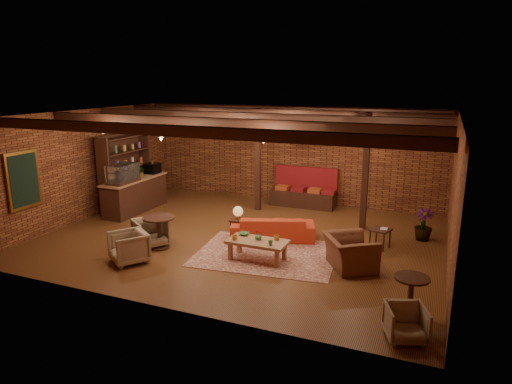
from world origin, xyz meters
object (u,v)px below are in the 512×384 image
at_px(armchair_far, 406,321).
at_px(armchair_b, 129,246).
at_px(round_table_left, 159,227).
at_px(plant_tall, 426,194).
at_px(side_table_lamp, 238,214).
at_px(side_table_book, 380,230).
at_px(armchair_right, 350,247).
at_px(round_table_right, 411,290).
at_px(sofa, 273,228).
at_px(coffee_table, 257,242).
at_px(armchair_a, 151,231).

bearing_deg(armchair_far, armchair_b, 151.09).
bearing_deg(round_table_left, plant_tall, 27.49).
distance_m(side_table_lamp, side_table_book, 3.61).
distance_m(side_table_lamp, armchair_right, 3.25).
xyz_separation_m(side_table_book, plant_tall, (0.94, 1.03, 0.78)).
relative_size(armchair_right, round_table_right, 1.56).
bearing_deg(armchair_b, sofa, 82.48).
distance_m(coffee_table, armchair_a, 2.78).
height_order(armchair_a, plant_tall, plant_tall).
height_order(side_table_lamp, plant_tall, plant_tall).
bearing_deg(armchair_right, side_table_book, -49.62).
height_order(side_table_lamp, round_table_left, side_table_lamp).
bearing_deg(round_table_right, side_table_book, 106.73).
relative_size(armchair_b, side_table_book, 1.40).
xyz_separation_m(armchair_far, plant_tall, (0.00, 5.02, 0.92)).
distance_m(armchair_b, armchair_far, 6.14).
relative_size(sofa, side_table_lamp, 2.57).
bearing_deg(side_table_lamp, plant_tall, 19.58).
distance_m(coffee_table, plant_tall, 4.56).
xyz_separation_m(sofa, armchair_right, (2.22, -1.09, 0.17)).
relative_size(sofa, armchair_b, 2.73).
bearing_deg(armchair_right, round_table_right, -172.65).
relative_size(round_table_left, round_table_right, 1.12).
distance_m(armchair_right, plant_tall, 2.97).
bearing_deg(side_table_lamp, sofa, 11.21).
xyz_separation_m(side_table_lamp, side_table_book, (3.56, 0.58, -0.17)).
distance_m(side_table_lamp, armchair_a, 2.27).
bearing_deg(side_table_lamp, round_table_left, -133.96).
distance_m(sofa, armchair_a, 3.09).
height_order(round_table_left, armchair_a, round_table_left).
relative_size(side_table_lamp, armchair_far, 1.33).
height_order(side_table_lamp, round_table_right, side_table_lamp).
bearing_deg(armchair_b, round_table_left, 117.68).
relative_size(sofa, round_table_left, 2.68).
bearing_deg(armchair_a, side_table_lamp, -14.46).
bearing_deg(armchair_right, armchair_a, 63.53).
xyz_separation_m(round_table_left, armchair_right, (4.55, 0.58, -0.06)).
bearing_deg(armchair_far, armchair_a, 142.10).
height_order(coffee_table, round_table_left, round_table_left).
distance_m(round_table_left, round_table_right, 6.04).
bearing_deg(plant_tall, armchair_right, -118.95).
distance_m(side_table_book, plant_tall, 1.59).
xyz_separation_m(round_table_left, armchair_a, (-0.28, 0.04, -0.16)).
bearing_deg(side_table_lamp, round_table_right, -29.57).
bearing_deg(armchair_b, coffee_table, 60.46).
bearing_deg(plant_tall, round_table_right, -90.00).
xyz_separation_m(armchair_a, round_table_right, (6.23, -1.11, 0.09)).
bearing_deg(armchair_far, side_table_book, 82.87).
bearing_deg(plant_tall, coffee_table, -140.31).
height_order(armchair_b, side_table_book, armchair_b).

